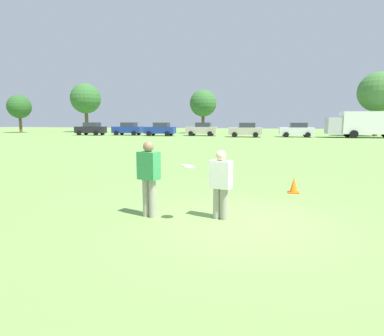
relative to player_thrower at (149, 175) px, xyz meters
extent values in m
plane|color=#6B9347|center=(1.98, 0.15, -0.95)|extent=(158.81, 158.81, 0.00)
cylinder|color=gray|center=(-0.08, 0.03, -0.53)|extent=(0.16, 0.16, 0.85)
cylinder|color=gray|center=(0.08, -0.03, -0.53)|extent=(0.16, 0.16, 0.85)
cube|color=#338C4C|center=(0.00, 0.00, 0.20)|extent=(0.53, 0.40, 0.61)
sphere|color=#8C664C|center=(0.00, 0.00, 0.62)|extent=(0.23, 0.23, 0.23)
cylinder|color=gray|center=(1.65, 0.18, -0.61)|extent=(0.16, 0.16, 0.69)
cylinder|color=gray|center=(1.48, 0.23, -0.61)|extent=(0.16, 0.16, 0.69)
cube|color=silver|center=(1.57, 0.21, 0.04)|extent=(0.51, 0.37, 0.60)
sphere|color=#D8AD8C|center=(1.57, 0.21, 0.45)|extent=(0.23, 0.23, 0.23)
cylinder|color=white|center=(0.94, -0.19, 0.25)|extent=(0.27, 0.27, 0.07)
cube|color=#D8590C|center=(3.32, 3.26, -0.94)|extent=(0.32, 0.32, 0.03)
cone|color=orange|center=(3.32, 3.26, -0.70)|extent=(0.24, 0.24, 0.45)
cube|color=black|center=(-22.49, 35.42, -0.17)|extent=(4.28, 1.98, 0.90)
cube|color=#2D333D|center=(-22.24, 35.43, 0.55)|extent=(2.07, 1.73, 0.64)
cylinder|color=black|center=(-23.75, 34.36, -0.62)|extent=(0.67, 0.25, 0.66)
cylinder|color=black|center=(-23.83, 36.36, -0.62)|extent=(0.67, 0.25, 0.66)
cylinder|color=black|center=(-21.14, 34.48, -0.62)|extent=(0.67, 0.25, 0.66)
cylinder|color=black|center=(-21.23, 36.47, -0.62)|extent=(0.67, 0.25, 0.66)
cube|color=navy|center=(-17.32, 36.62, -0.17)|extent=(4.28, 1.98, 0.90)
cube|color=#2D333D|center=(-17.07, 36.64, 0.55)|extent=(2.07, 1.73, 0.64)
cylinder|color=black|center=(-18.57, 35.57, -0.62)|extent=(0.67, 0.25, 0.66)
cylinder|color=black|center=(-18.66, 37.56, -0.62)|extent=(0.67, 0.25, 0.66)
cylinder|color=black|center=(-15.97, 35.68, -0.62)|extent=(0.67, 0.25, 0.66)
cylinder|color=black|center=(-16.06, 37.68, -0.62)|extent=(0.67, 0.25, 0.66)
cube|color=navy|center=(-12.14, 35.85, -0.17)|extent=(4.28, 1.98, 0.90)
cube|color=#2D333D|center=(-11.89, 35.86, 0.55)|extent=(2.07, 1.73, 0.64)
cylinder|color=black|center=(-13.40, 34.79, -0.62)|extent=(0.67, 0.25, 0.66)
cylinder|color=black|center=(-13.49, 36.79, -0.62)|extent=(0.67, 0.25, 0.66)
cylinder|color=black|center=(-10.80, 34.91, -0.62)|extent=(0.67, 0.25, 0.66)
cylinder|color=black|center=(-10.89, 36.90, -0.62)|extent=(0.67, 0.25, 0.66)
cube|color=#B7AD99|center=(-6.59, 37.25, -0.17)|extent=(4.28, 1.98, 0.90)
cube|color=#2D333D|center=(-6.34, 37.26, 0.55)|extent=(2.07, 1.73, 0.64)
cylinder|color=black|center=(-7.84, 36.20, -0.62)|extent=(0.67, 0.25, 0.66)
cylinder|color=black|center=(-7.93, 38.19, -0.62)|extent=(0.67, 0.25, 0.66)
cylinder|color=black|center=(-5.24, 36.31, -0.62)|extent=(0.67, 0.25, 0.66)
cylinder|color=black|center=(-5.33, 38.31, -0.62)|extent=(0.67, 0.25, 0.66)
cube|color=#B7AD99|center=(-0.46, 35.27, -0.17)|extent=(4.28, 1.98, 0.90)
cube|color=#2D333D|center=(-0.21, 35.28, 0.55)|extent=(2.07, 1.73, 0.64)
cylinder|color=black|center=(-1.72, 34.21, -0.62)|extent=(0.67, 0.25, 0.66)
cylinder|color=black|center=(-1.81, 36.21, -0.62)|extent=(0.67, 0.25, 0.66)
cylinder|color=black|center=(0.88, 34.33, -0.62)|extent=(0.67, 0.25, 0.66)
cylinder|color=black|center=(0.80, 36.32, -0.62)|extent=(0.67, 0.25, 0.66)
cube|color=silver|center=(5.86, 36.74, -0.17)|extent=(4.28, 1.98, 0.90)
cube|color=#2D333D|center=(6.11, 36.75, 0.55)|extent=(2.07, 1.73, 0.64)
cylinder|color=black|center=(4.60, 35.68, -0.62)|extent=(0.67, 0.25, 0.66)
cylinder|color=black|center=(4.51, 37.68, -0.62)|extent=(0.67, 0.25, 0.66)
cylinder|color=black|center=(7.20, 35.80, -0.62)|extent=(0.67, 0.25, 0.66)
cylinder|color=black|center=(7.12, 37.79, -0.62)|extent=(0.67, 0.25, 0.66)
cube|color=white|center=(14.49, 36.85, 0.88)|extent=(6.90, 2.80, 2.70)
cube|color=#B2B2B7|center=(10.30, 36.66, 0.53)|extent=(1.90, 2.38, 2.00)
cylinder|color=black|center=(12.34, 35.38, -0.47)|extent=(0.97, 0.32, 0.96)
cylinder|color=black|center=(12.22, 38.12, -0.47)|extent=(0.97, 0.32, 0.96)
cylinder|color=brown|center=(-39.12, 40.93, 0.42)|extent=(0.46, 0.46, 2.75)
sphere|color=#285623|center=(-39.12, 40.93, 3.47)|extent=(3.93, 3.93, 3.93)
cylinder|color=brown|center=(-29.72, 46.32, 0.91)|extent=(0.62, 0.62, 3.73)
sphere|color=#33662D|center=(-29.72, 46.32, 5.04)|extent=(5.33, 5.33, 5.33)
cylinder|color=brown|center=(-8.07, 45.57, 0.56)|extent=(0.50, 0.50, 3.02)
sphere|color=#33662D|center=(-8.07, 45.57, 3.91)|extent=(4.32, 4.32, 4.32)
cylinder|color=brown|center=(16.38, 41.54, 0.87)|extent=(0.61, 0.61, 3.64)
sphere|color=#3D7033|center=(16.38, 41.54, 4.90)|extent=(5.20, 5.20, 5.20)
camera|label=1|loc=(2.55, -6.59, 1.19)|focal=30.20mm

